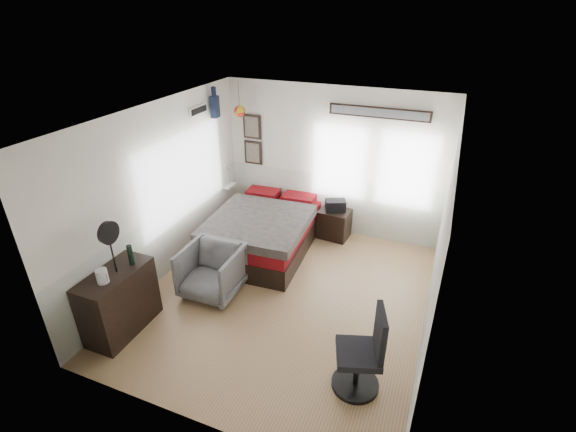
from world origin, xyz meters
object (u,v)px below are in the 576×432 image
(bed, at_px, (264,231))
(nightstand, at_px, (334,224))
(task_chair, at_px, (363,358))
(dresser, at_px, (119,301))
(armchair, at_px, (212,271))

(bed, height_order, nightstand, bed)
(nightstand, relative_size, task_chair, 0.50)
(dresser, xyz_separation_m, armchair, (0.70, 1.13, -0.07))
(armchair, distance_m, nightstand, 2.59)
(dresser, xyz_separation_m, nightstand, (1.92, 3.41, -0.18))
(nightstand, distance_m, task_chair, 3.40)
(task_chair, bearing_deg, armchair, 142.01)
(task_chair, bearing_deg, dresser, 166.10)
(dresser, relative_size, armchair, 1.20)
(bed, xyz_separation_m, nightstand, (1.03, 0.86, -0.07))
(armchair, height_order, task_chair, task_chair)
(bed, relative_size, dresser, 2.28)
(bed, distance_m, armchair, 1.44)
(bed, xyz_separation_m, dresser, (-0.88, -2.55, 0.11))
(armchair, bearing_deg, nightstand, 61.32)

